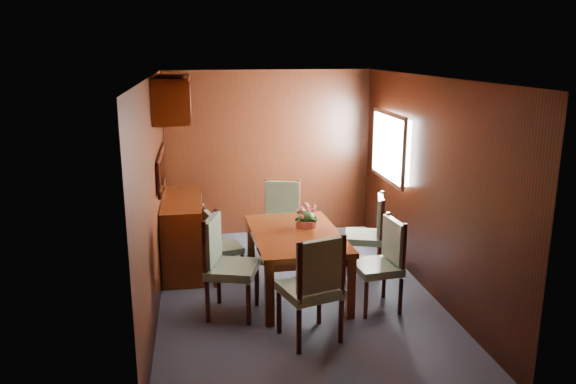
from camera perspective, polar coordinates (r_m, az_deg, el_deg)
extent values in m
plane|color=#3B4151|center=(6.46, 0.76, -10.21)|extent=(4.50, 4.50, 0.00)
cube|color=black|center=(5.99, -13.48, -0.41)|extent=(0.02, 4.50, 2.40)
cube|color=black|center=(6.48, 13.97, 0.68)|extent=(0.02, 4.50, 2.40)
cube|color=black|center=(8.23, -1.94, 3.96)|extent=(3.00, 0.02, 2.40)
cube|color=black|center=(3.97, 6.54, -7.73)|extent=(3.00, 0.02, 2.40)
cube|color=black|center=(5.88, 0.84, 11.57)|extent=(3.00, 4.50, 0.02)
cube|color=white|center=(7.43, 10.64, 4.54)|extent=(0.14, 1.10, 0.80)
cube|color=#B2B2B7|center=(7.41, 10.13, 4.53)|extent=(0.04, 1.20, 0.90)
cube|color=black|center=(6.94, -12.73, 2.32)|extent=(0.03, 1.36, 0.41)
cube|color=silver|center=(6.94, -12.58, 2.32)|extent=(0.01, 1.30, 0.35)
cube|color=#381507|center=(6.81, -11.68, 9.39)|extent=(0.40, 1.40, 0.50)
cube|color=#381507|center=(7.14, -10.60, -4.13)|extent=(0.48, 1.40, 0.90)
cube|color=#381507|center=(5.63, -1.90, -10.38)|extent=(0.09, 0.09, 0.66)
cube|color=#381507|center=(5.81, 6.36, -9.66)|extent=(0.09, 0.09, 0.66)
cube|color=#381507|center=(6.92, -3.80, -5.57)|extent=(0.09, 0.09, 0.66)
cube|color=#381507|center=(7.07, 2.94, -5.13)|extent=(0.09, 0.09, 0.66)
cube|color=black|center=(6.24, 0.82, -5.05)|extent=(0.89, 1.44, 0.10)
cube|color=#381507|center=(6.21, 0.82, -4.39)|extent=(1.01, 1.56, 0.06)
cylinder|color=black|center=(6.18, -7.05, -9.33)|extent=(0.05, 0.05, 0.43)
cylinder|color=black|center=(5.79, -8.17, -11.05)|extent=(0.05, 0.05, 0.43)
cylinder|color=black|center=(6.09, -3.19, -9.60)|extent=(0.05, 0.05, 0.43)
cylinder|color=black|center=(5.70, -4.04, -11.38)|extent=(0.05, 0.05, 0.43)
cube|color=slate|center=(5.82, -5.68, -7.81)|extent=(0.61, 0.63, 0.09)
cylinder|color=black|center=(5.98, -7.32, -4.35)|extent=(0.05, 0.05, 0.57)
cylinder|color=black|center=(5.58, -8.48, -5.77)|extent=(0.05, 0.05, 0.57)
cube|color=slate|center=(5.76, -7.68, -4.84)|extent=(0.20, 0.46, 0.48)
cylinder|color=black|center=(6.91, -8.30, -7.13)|extent=(0.04, 0.04, 0.35)
cylinder|color=black|center=(6.59, -7.46, -8.18)|extent=(0.04, 0.04, 0.35)
cylinder|color=black|center=(7.00, -5.62, -6.76)|extent=(0.04, 0.04, 0.35)
cylinder|color=black|center=(6.68, -4.66, -7.78)|extent=(0.04, 0.04, 0.35)
cube|color=slate|center=(6.71, -6.57, -5.65)|extent=(0.48, 0.49, 0.07)
cylinder|color=black|center=(6.75, -8.51, -3.52)|extent=(0.04, 0.04, 0.46)
cylinder|color=black|center=(6.43, -7.67, -4.42)|extent=(0.04, 0.04, 0.46)
cube|color=slate|center=(6.59, -7.96, -3.79)|extent=(0.14, 0.37, 0.39)
cylinder|color=black|center=(6.02, 11.36, -10.34)|extent=(0.04, 0.04, 0.40)
cylinder|color=black|center=(6.36, 9.72, -8.90)|extent=(0.04, 0.04, 0.40)
cylinder|color=black|center=(5.87, 7.92, -10.86)|extent=(0.04, 0.04, 0.40)
cylinder|color=black|center=(6.21, 6.44, -9.34)|extent=(0.04, 0.04, 0.40)
cube|color=slate|center=(6.01, 8.95, -7.58)|extent=(0.49, 0.51, 0.08)
cylinder|color=black|center=(5.83, 11.70, -5.64)|extent=(0.04, 0.04, 0.53)
cylinder|color=black|center=(6.17, 10.01, -4.41)|extent=(0.04, 0.04, 0.53)
cube|color=slate|center=(5.99, 10.67, -4.84)|extent=(0.10, 0.43, 0.45)
cylinder|color=black|center=(6.82, 9.26, -7.23)|extent=(0.05, 0.05, 0.40)
cylinder|color=black|center=(7.20, 9.21, -6.04)|extent=(0.05, 0.05, 0.40)
cylinder|color=black|center=(6.82, 5.97, -7.12)|extent=(0.05, 0.05, 0.40)
cylinder|color=black|center=(7.20, 6.09, -5.93)|extent=(0.05, 0.05, 0.40)
cube|color=slate|center=(6.92, 7.70, -4.54)|extent=(0.57, 0.58, 0.08)
cylinder|color=black|center=(6.64, 9.53, -3.00)|extent=(0.05, 0.05, 0.53)
cylinder|color=black|center=(7.03, 9.46, -2.01)|extent=(0.05, 0.05, 0.53)
cube|color=slate|center=(6.83, 9.33, -2.32)|extent=(0.19, 0.43, 0.45)
cylinder|color=black|center=(5.20, 1.12, -14.01)|extent=(0.05, 0.05, 0.43)
cylinder|color=black|center=(5.39, 5.41, -12.97)|extent=(0.05, 0.05, 0.43)
cylinder|color=black|center=(5.53, -0.91, -12.15)|extent=(0.05, 0.05, 0.43)
cylinder|color=black|center=(5.72, 3.18, -11.26)|extent=(0.05, 0.05, 0.43)
cube|color=slate|center=(5.33, 2.23, -9.87)|extent=(0.63, 0.61, 0.09)
cylinder|color=black|center=(4.95, 1.21, -8.25)|extent=(0.05, 0.05, 0.58)
cylinder|color=black|center=(5.15, 5.63, -7.37)|extent=(0.05, 0.05, 0.58)
cube|color=slate|center=(5.05, 3.35, -7.49)|extent=(0.46, 0.20, 0.49)
cylinder|color=black|center=(7.51, 1.07, -4.90)|extent=(0.05, 0.05, 0.42)
cylinder|color=black|center=(7.56, -2.17, -4.80)|extent=(0.05, 0.05, 0.42)
cylinder|color=black|center=(7.13, 0.80, -5.97)|extent=(0.05, 0.05, 0.42)
cylinder|color=black|center=(7.18, -2.61, -5.85)|extent=(0.05, 0.05, 0.42)
cube|color=slate|center=(7.25, -0.73, -3.35)|extent=(0.59, 0.58, 0.09)
cylinder|color=black|center=(7.36, 1.09, -0.84)|extent=(0.05, 0.05, 0.55)
cylinder|color=black|center=(7.40, -2.19, -0.76)|extent=(0.05, 0.05, 0.55)
cube|color=slate|center=(7.35, -0.57, -0.68)|extent=(0.45, 0.18, 0.47)
cylinder|color=#C7533D|center=(6.41, 1.89, -3.16)|extent=(0.24, 0.24, 0.07)
sphere|color=#2A531B|center=(6.40, 1.90, -2.68)|extent=(0.19, 0.19, 0.19)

